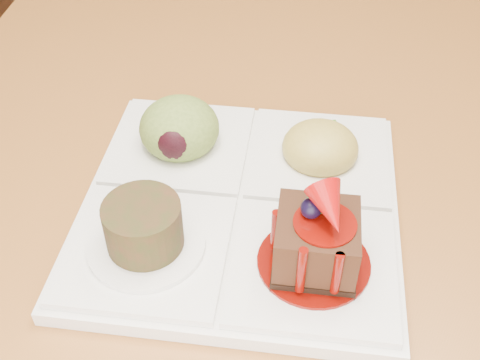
# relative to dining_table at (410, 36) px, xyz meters

# --- Properties ---
(ground) EXTENTS (6.00, 6.00, 0.00)m
(ground) POSITION_rel_dining_table_xyz_m (0.00, 0.00, -0.68)
(ground) COLOR brown
(dining_table) EXTENTS (1.00, 1.80, 0.75)m
(dining_table) POSITION_rel_dining_table_xyz_m (0.00, 0.00, 0.00)
(dining_table) COLOR #965226
(dining_table) RESTS_ON ground
(sampler_plate) EXTENTS (0.25, 0.25, 0.09)m
(sampler_plate) POSITION_rel_dining_table_xyz_m (-0.19, -0.41, 0.09)
(sampler_plate) COLOR white
(sampler_plate) RESTS_ON dining_table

